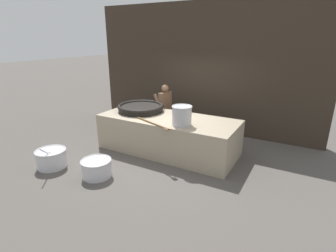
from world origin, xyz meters
TOP-DOWN VIEW (x-y plane):
  - ground_plane at (0.00, 0.00)m, footprint 60.00×60.00m
  - back_wall at (0.00, 2.18)m, footprint 7.52×0.24m
  - hearth_platform at (0.00, 0.00)m, footprint 3.65×1.50m
  - giant_wok_near at (-0.98, 0.17)m, footprint 1.31×1.31m
  - stock_pot at (0.59, -0.38)m, footprint 0.49×0.49m
  - stirring_paddle at (-0.02, -0.67)m, footprint 1.17×0.48m
  - cook at (-0.70, 1.06)m, footprint 0.41×0.61m
  - prep_bowl_vegetables at (-1.95, -2.17)m, footprint 0.71×0.83m
  - prep_bowl_meat at (-0.70, -1.98)m, footprint 0.68×0.68m

SIDE VIEW (x-z plane):
  - ground_plane at x=0.00m, z-range 0.00..0.00m
  - prep_bowl_meat at x=-0.70m, z-range 0.02..0.41m
  - prep_bowl_vegetables at x=-1.95m, z-range -0.11..0.59m
  - hearth_platform at x=0.00m, z-range 0.00..0.95m
  - cook at x=-0.70m, z-range 0.07..1.66m
  - stirring_paddle at x=-0.02m, z-range 0.94..0.98m
  - giant_wok_near at x=-0.98m, z-range 0.95..1.14m
  - stock_pot at x=0.59m, z-range 0.95..1.43m
  - back_wall at x=0.00m, z-range 0.00..3.98m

